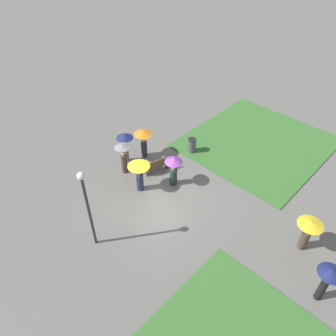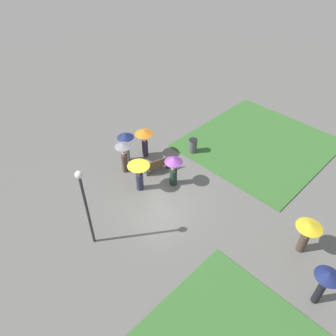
# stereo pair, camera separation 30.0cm
# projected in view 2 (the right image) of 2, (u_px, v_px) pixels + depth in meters

# --- Properties ---
(ground_plane) EXTENTS (90.00, 90.00, 0.00)m
(ground_plane) POSITION_uv_depth(u_px,v_px,m) (159.00, 192.00, 17.46)
(ground_plane) COLOR #66635E
(lawn_patch_near) EXTENTS (8.35, 7.86, 0.06)m
(lawn_patch_near) POSITION_uv_depth(u_px,v_px,m) (259.00, 144.00, 20.70)
(lawn_patch_near) COLOR #386B2D
(lawn_patch_near) RESTS_ON ground_plane
(park_bench) EXTENTS (1.59, 0.84, 0.90)m
(park_bench) POSITION_uv_depth(u_px,v_px,m) (157.00, 165.00, 18.43)
(park_bench) COLOR brown
(park_bench) RESTS_ON ground_plane
(lamp_post) EXTENTS (0.32, 0.32, 4.23)m
(lamp_post) POSITION_uv_depth(u_px,v_px,m) (85.00, 199.00, 13.24)
(lamp_post) COLOR #2D2D30
(lamp_post) RESTS_ON ground_plane
(trash_bin) EXTENTS (0.52, 0.52, 0.95)m
(trash_bin) POSITION_uv_depth(u_px,v_px,m) (193.00, 146.00, 19.78)
(trash_bin) COLOR #4C4C51
(trash_bin) RESTS_ON ground_plane
(crowd_person_navy) EXTENTS (0.96, 0.96, 1.88)m
(crowd_person_navy) POSITION_uv_depth(u_px,v_px,m) (126.00, 141.00, 18.60)
(crowd_person_navy) COLOR slate
(crowd_person_navy) RESTS_ON ground_plane
(crowd_person_yellow) EXTENTS (1.16, 1.16, 1.86)m
(crowd_person_yellow) POSITION_uv_depth(u_px,v_px,m) (139.00, 169.00, 16.77)
(crowd_person_yellow) COLOR #282D47
(crowd_person_yellow) RESTS_ON ground_plane
(crowd_person_grey) EXTENTS (0.90, 0.90, 1.92)m
(crowd_person_grey) POSITION_uv_depth(u_px,v_px,m) (124.00, 154.00, 17.95)
(crowd_person_grey) COLOR #47382D
(crowd_person_grey) RESTS_ON ground_plane
(crowd_person_purple) EXTENTS (0.96, 0.96, 1.82)m
(crowd_person_purple) POSITION_uv_depth(u_px,v_px,m) (173.00, 167.00, 17.15)
(crowd_person_purple) COLOR #1E3328
(crowd_person_purple) RESTS_ON ground_plane
(crowd_person_orange) EXTENTS (1.08, 1.08, 1.78)m
(crowd_person_orange) POSITION_uv_depth(u_px,v_px,m) (144.00, 138.00, 19.04)
(crowd_person_orange) COLOR #2D2333
(crowd_person_orange) RESTS_ON ground_plane
(lone_walker_far_path) EXTENTS (0.97, 0.97, 1.93)m
(lone_walker_far_path) POSITION_uv_depth(u_px,v_px,m) (325.00, 281.00, 11.92)
(lone_walker_far_path) COLOR black
(lone_walker_far_path) RESTS_ON ground_plane
(lone_walker_mid_plaza) EXTENTS (1.12, 1.12, 1.72)m
(lone_walker_mid_plaza) POSITION_uv_depth(u_px,v_px,m) (307.00, 232.00, 13.90)
(lone_walker_mid_plaza) COLOR #47382D
(lone_walker_mid_plaza) RESTS_ON ground_plane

